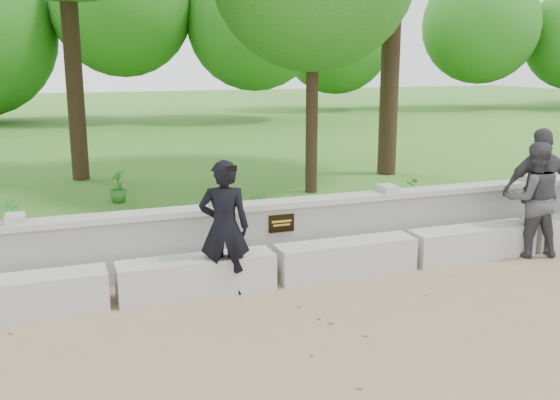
{
  "coord_description": "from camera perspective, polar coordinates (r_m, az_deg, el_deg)",
  "views": [
    {
      "loc": [
        -2.55,
        -5.15,
        2.78
      ],
      "look_at": [
        0.09,
        1.95,
        1.07
      ],
      "focal_mm": 40.0,
      "sensor_mm": 36.0,
      "label": 1
    }
  ],
  "objects": [
    {
      "name": "ground",
      "position": [
        6.38,
        5.5,
        -13.15
      ],
      "size": [
        80.0,
        80.0,
        0.0
      ],
      "primitive_type": "plane",
      "color": "#8E7757",
      "rests_on": "ground"
    },
    {
      "name": "lawn",
      "position": [
        19.5,
        -12.72,
        4.62
      ],
      "size": [
        40.0,
        22.0,
        0.25
      ],
      "primitive_type": "cube",
      "color": "#2E661C",
      "rests_on": "ground"
    },
    {
      "name": "concrete_bench",
      "position": [
        7.92,
        -0.48,
        -6.08
      ],
      "size": [
        11.9,
        0.45,
        0.45
      ],
      "color": "#B2AFA8",
      "rests_on": "ground"
    },
    {
      "name": "parapet_wall",
      "position": [
        8.48,
        -2.1,
        -3.12
      ],
      "size": [
        12.5,
        0.35,
        0.9
      ],
      "color": "#A7A59E",
      "rests_on": "ground"
    },
    {
      "name": "man_main",
      "position": [
        7.46,
        -5.12,
        -2.53
      ],
      "size": [
        0.69,
        0.64,
        1.65
      ],
      "color": "black",
      "rests_on": "ground"
    },
    {
      "name": "visitor_left",
      "position": [
        9.6,
        22.1,
        0.05
      ],
      "size": [
        0.96,
        0.84,
        1.65
      ],
      "color": "#3A3A3E",
      "rests_on": "ground"
    },
    {
      "name": "visitor_right",
      "position": [
        9.75,
        22.69,
        0.73
      ],
      "size": [
        1.16,
        0.78,
        1.83
      ],
      "color": "#39383D",
      "rests_on": "ground"
    },
    {
      "name": "shrub_a",
      "position": [
        9.74,
        -23.34,
        -1.54
      ],
      "size": [
        0.39,
        0.36,
        0.61
      ],
      "primitive_type": "imported",
      "rotation": [
        0.0,
        0.0,
        0.58
      ],
      "color": "#2B6D25",
      "rests_on": "lawn"
    },
    {
      "name": "shrub_b",
      "position": [
        9.31,
        -2.11,
        -1.19
      ],
      "size": [
        0.32,
        0.36,
        0.58
      ],
      "primitive_type": "imported",
      "rotation": [
        0.0,
        0.0,
        1.78
      ],
      "color": "#2B6D25",
      "rests_on": "lawn"
    },
    {
      "name": "shrub_c",
      "position": [
        10.39,
        12.95,
        0.05
      ],
      "size": [
        0.67,
        0.62,
        0.61
      ],
      "primitive_type": "imported",
      "rotation": [
        0.0,
        0.0,
        3.46
      ],
      "color": "#2B6D25",
      "rests_on": "lawn"
    },
    {
      "name": "shrub_d",
      "position": [
        11.59,
        -14.6,
        1.2
      ],
      "size": [
        0.36,
        0.39,
        0.58
      ],
      "primitive_type": "imported",
      "rotation": [
        0.0,
        0.0,
        4.96
      ],
      "color": "#2B6D25",
      "rests_on": "lawn"
    }
  ]
}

